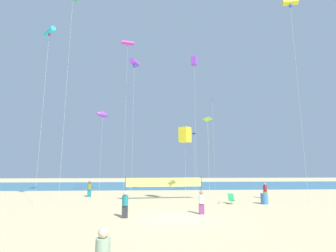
% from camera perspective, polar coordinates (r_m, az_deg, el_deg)
% --- Properties ---
extents(ground_plane, '(120.00, 120.00, 0.00)m').
position_cam_1_polar(ground_plane, '(16.98, 1.82, -20.70)').
color(ground_plane, '#D1BC89').
extents(ocean_band, '(120.00, 20.00, 0.01)m').
position_cam_1_polar(ocean_band, '(46.34, -1.47, -13.63)').
color(ocean_band, teal).
rests_on(ocean_band, ground).
extents(beachgoer_olive_shirt, '(0.40, 0.40, 1.74)m').
position_cam_1_polar(beachgoer_olive_shirt, '(29.61, -17.85, -13.68)').
color(beachgoer_olive_shirt, '#19727A').
rests_on(beachgoer_olive_shirt, ground).
extents(beachgoer_white_shirt, '(0.37, 0.37, 1.62)m').
position_cam_1_polar(beachgoer_white_shirt, '(18.33, 7.79, -17.06)').
color(beachgoer_white_shirt, '#7A3872').
rests_on(beachgoer_white_shirt, ground).
extents(beachgoer_maroon_shirt, '(0.37, 0.37, 1.62)m').
position_cam_1_polar(beachgoer_maroon_shirt, '(29.03, 21.70, -13.69)').
color(beachgoer_maroon_shirt, olive).
rests_on(beachgoer_maroon_shirt, ground).
extents(beachgoer_teal_shirt, '(0.39, 0.39, 1.71)m').
position_cam_1_polar(beachgoer_teal_shirt, '(17.13, -9.99, -17.36)').
color(beachgoer_teal_shirt, '#2D2D33').
rests_on(beachgoer_teal_shirt, ground).
extents(folding_beach_chair, '(0.52, 0.65, 0.89)m').
position_cam_1_polar(folding_beach_chair, '(23.78, 14.56, -16.07)').
color(folding_beach_chair, '#1E8C4C').
rests_on(folding_beach_chair, ground).
extents(trash_barrel, '(0.63, 0.63, 0.94)m').
position_cam_1_polar(trash_barrel, '(24.60, 21.55, -15.49)').
color(trash_barrel, teal).
rests_on(trash_barrel, ground).
extents(volleyball_net, '(7.98, 0.74, 2.40)m').
position_cam_1_polar(volleyball_net, '(26.10, -0.90, -13.19)').
color(volleyball_net, '#4C4C51').
rests_on(volleyball_net, ground).
extents(beach_handbag, '(0.32, 0.16, 0.26)m').
position_cam_1_polar(beach_handbag, '(23.65, 12.15, -17.02)').
color(beach_handbag, '#99B28C').
rests_on(beach_handbag, ground).
extents(kite_violet_tube, '(1.21, 1.45, 16.42)m').
position_cam_1_polar(kite_violet_tube, '(31.49, -7.83, 14.34)').
color(kite_violet_tube, silver).
rests_on(kite_violet_tube, ground).
extents(kite_black_diamond, '(0.62, 0.63, 8.54)m').
position_cam_1_polar(kite_black_diamond, '(37.27, 6.08, -1.85)').
color(kite_black_diamond, silver).
rests_on(kite_black_diamond, ground).
extents(kite_yellow_tube, '(1.57, 0.84, 20.33)m').
position_cam_1_polar(kite_yellow_tube, '(30.88, 26.62, 24.23)').
color(kite_yellow_tube, silver).
rests_on(kite_yellow_tube, ground).
extents(kite_violet_inflatable, '(1.80, 1.81, 10.71)m').
position_cam_1_polar(kite_violet_inflatable, '(33.71, -15.00, 2.58)').
color(kite_violet_inflatable, silver).
rests_on(kite_violet_inflatable, ground).
extents(kite_violet_box, '(0.89, 0.89, 16.75)m').
position_cam_1_polar(kite_violet_box, '(31.37, 6.14, 14.78)').
color(kite_violet_box, silver).
rests_on(kite_violet_box, ground).
extents(kite_yellow_box, '(1.31, 1.31, 7.20)m').
position_cam_1_polar(kite_yellow_box, '(24.30, 3.97, -2.05)').
color(kite_yellow_box, silver).
rests_on(kite_yellow_box, ground).
extents(kite_cyan_tube, '(1.58, 1.61, 16.42)m').
position_cam_1_polar(kite_cyan_tube, '(27.72, -25.92, 19.06)').
color(kite_cyan_tube, silver).
rests_on(kite_cyan_tube, ground).
extents(kite_magenta_tube, '(1.73, 0.83, 20.24)m').
position_cam_1_polar(kite_magenta_tube, '(35.52, -9.39, 18.47)').
color(kite_magenta_tube, silver).
rests_on(kite_magenta_tube, ground).
extents(kite_blue_diamond, '(0.49, 0.50, 13.70)m').
position_cam_1_polar(kite_blue_diamond, '(38.34, 10.30, 5.20)').
color(kite_blue_diamond, silver).
rests_on(kite_blue_diamond, ground).
extents(kite_lime_diamond, '(0.73, 0.75, 7.79)m').
position_cam_1_polar(kite_lime_diamond, '(22.25, 9.19, 1.60)').
color(kite_lime_diamond, silver).
rests_on(kite_lime_diamond, ground).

